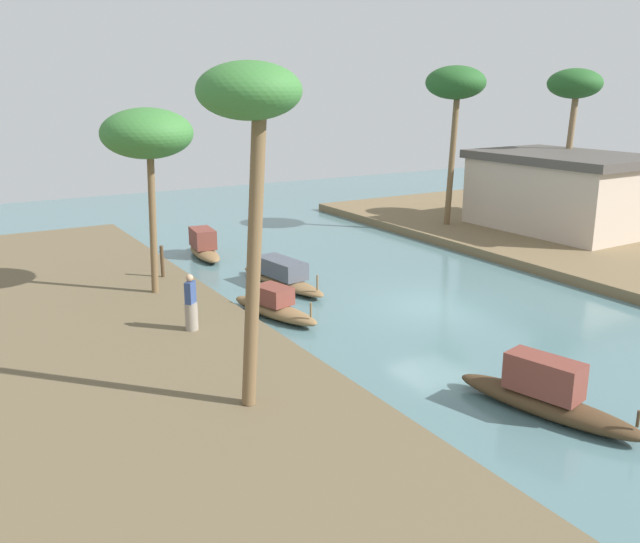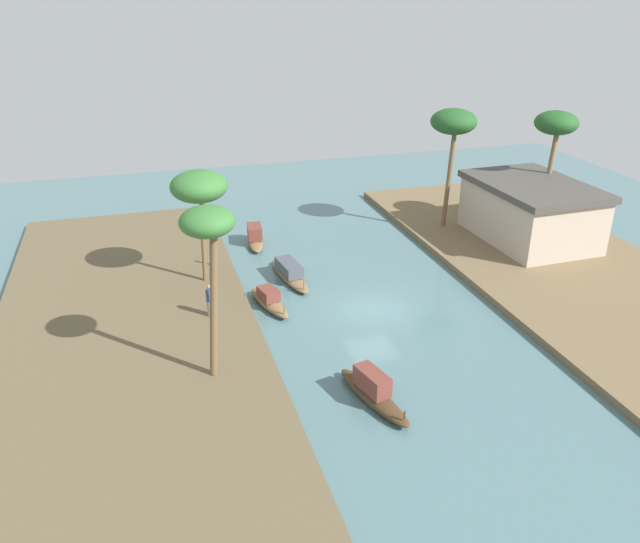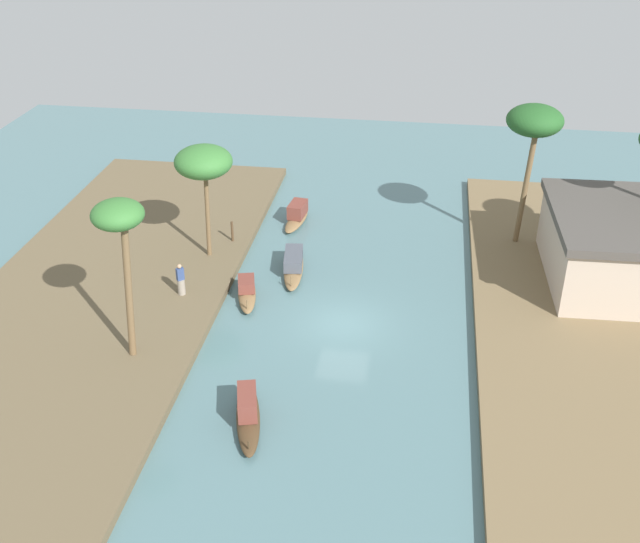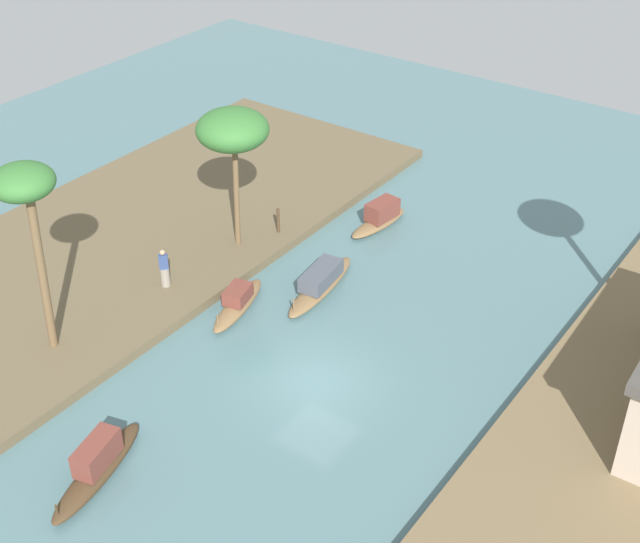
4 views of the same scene
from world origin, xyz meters
name	(u,v)px [view 2 (image 2 of 4)]	position (x,y,z in m)	size (l,w,h in m)	color
river_water	(373,309)	(0.00, 0.00, 0.00)	(62.08, 62.08, 0.00)	slate
riverbank_left	(126,340)	(0.00, -12.60, 0.20)	(36.89, 12.60, 0.41)	brown
riverbank_right	(576,277)	(0.00, 12.60, 0.20)	(36.89, 12.60, 0.41)	brown
sampan_foreground	(289,272)	(-4.91, -3.35, 0.41)	(5.15, 1.67, 1.05)	brown
sampan_upstream_small	(373,391)	(7.65, -2.97, 0.49)	(4.72, 2.06, 1.39)	#47331E
sampan_midstream	(255,237)	(-10.83, -4.19, 0.49)	(3.74, 1.39, 1.25)	brown
sampan_with_red_awning	(269,300)	(-1.81, -5.24, 0.37)	(4.06, 1.85, 1.05)	brown
person_on_near_bank	(210,303)	(-0.97, -8.41, 1.10)	(0.54, 0.54, 1.71)	gray
mooring_post	(215,257)	(-7.09, -7.29, 1.01)	(0.14, 0.14, 1.21)	#4C3823
palm_tree_left_near	(199,187)	(-5.28, -8.10, 5.85)	(3.07, 3.07, 6.34)	brown
palm_tree_left_far	(208,231)	(4.37, -8.81, 6.97)	(2.19, 2.19, 7.53)	brown
palm_tree_right_tall	(556,126)	(-7.38, 15.23, 7.33)	(2.80, 2.80, 7.91)	#7F6647
palm_tree_right_short	(454,124)	(-9.47, 8.96, 7.44)	(3.02, 3.02, 8.01)	brown
riverside_building	(531,211)	(-5.66, 12.99, 2.33)	(8.79, 6.35, 3.80)	#C6B29E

